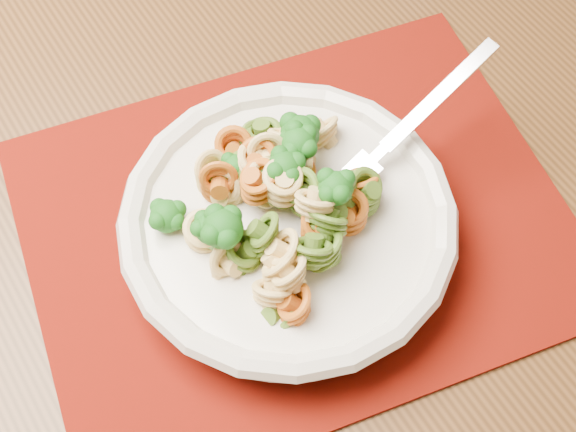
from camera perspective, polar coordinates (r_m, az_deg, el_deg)
dining_table at (r=0.77m, az=-1.55°, el=4.45°), size 1.37×0.96×0.69m
placemat at (r=0.61m, az=0.64°, el=-0.58°), size 0.48×0.42×0.00m
pasta_bowl at (r=0.57m, az=0.00°, el=-0.57°), size 0.24×0.24×0.05m
pasta_broccoli_heap at (r=0.56m, az=0.00°, el=0.31°), size 0.21×0.21×0.06m
fork at (r=0.58m, az=5.16°, el=3.15°), size 0.18×0.03×0.08m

